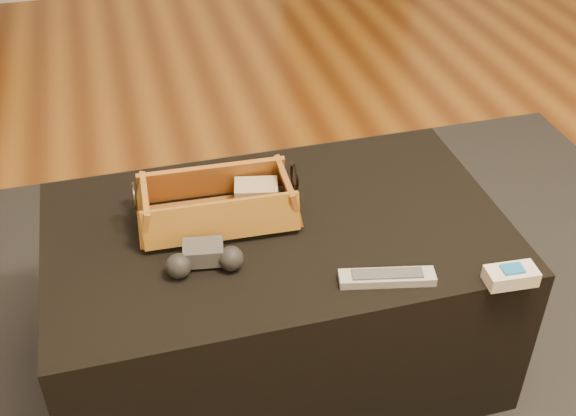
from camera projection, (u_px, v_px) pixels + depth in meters
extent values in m
cube|color=brown|center=(211.00, 367.00, 1.82)|extent=(5.00, 5.50, 0.01)
cube|color=black|center=(283.00, 373.00, 1.79)|extent=(2.60, 2.00, 0.01)
cube|color=black|center=(278.00, 296.00, 1.70)|extent=(1.00, 0.60, 0.42)
cube|color=black|center=(211.00, 217.00, 1.56)|extent=(0.18, 0.05, 0.02)
cube|color=tan|center=(256.00, 194.00, 1.60)|extent=(0.11, 0.08, 0.05)
cube|color=brown|center=(218.00, 218.00, 1.59)|extent=(0.31, 0.15, 0.01)
cube|color=#9F6024|center=(212.00, 180.00, 1.62)|extent=(0.33, 0.04, 0.09)
cube|color=#A46D25|center=(222.00, 221.00, 1.50)|extent=(0.33, 0.04, 0.09)
cube|color=#965521|center=(288.00, 190.00, 1.58)|extent=(0.04, 0.17, 0.09)
cube|color=#A57325|center=(143.00, 209.00, 1.53)|extent=(0.04, 0.17, 0.09)
torus|color=black|center=(294.00, 176.00, 1.57)|extent=(0.01, 0.06, 0.06)
torus|color=black|center=(134.00, 197.00, 1.50)|extent=(0.01, 0.06, 0.06)
cube|color=#37383B|center=(203.00, 252.00, 1.46)|extent=(0.09, 0.07, 0.04)
sphere|color=black|center=(179.00, 266.00, 1.43)|extent=(0.05, 0.05, 0.05)
sphere|color=black|center=(231.00, 259.00, 1.45)|extent=(0.05, 0.05, 0.05)
cube|color=#AEB2B6|center=(387.00, 278.00, 1.42)|extent=(0.20, 0.08, 0.02)
cube|color=#414245|center=(387.00, 274.00, 1.42)|extent=(0.14, 0.06, 0.00)
cube|color=beige|center=(511.00, 276.00, 1.42)|extent=(0.10, 0.06, 0.03)
cube|color=blue|center=(513.00, 269.00, 1.41)|extent=(0.04, 0.03, 0.01)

